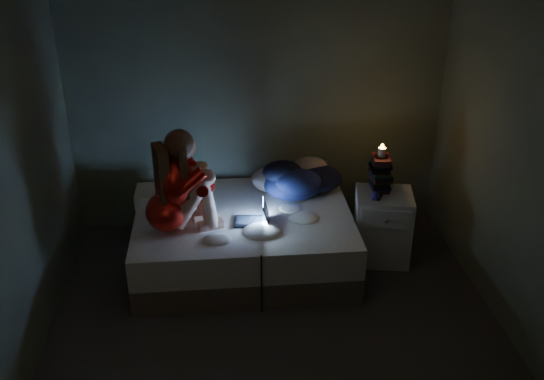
{
  "coord_description": "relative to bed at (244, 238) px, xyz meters",
  "views": [
    {
      "loc": [
        -0.4,
        -3.75,
        3.23
      ],
      "look_at": [
        0.05,
        1.0,
        0.8
      ],
      "focal_mm": 41.02,
      "sensor_mm": 36.0,
      "label": 1
    }
  ],
  "objects": [
    {
      "name": "nightstand",
      "position": [
        1.28,
        -0.03,
        0.07
      ],
      "size": [
        0.57,
        0.53,
        0.67
      ],
      "primitive_type": "cube",
      "rotation": [
        0.0,
        0.0,
        -0.18
      ],
      "color": "silver",
      "rests_on": "ground"
    },
    {
      "name": "laptop",
      "position": [
        0.06,
        -0.17,
        0.37
      ],
      "size": [
        0.33,
        0.24,
        0.22
      ],
      "primitive_type": null,
      "rotation": [
        0.0,
        0.0,
        -0.09
      ],
      "color": "black",
      "rests_on": "bed"
    },
    {
      "name": "clothes_pile",
      "position": [
        0.49,
        0.32,
        0.45
      ],
      "size": [
        0.67,
        0.57,
        0.36
      ],
      "primitive_type": null,
      "rotation": [
        0.0,
        0.0,
        -0.16
      ],
      "color": "navy",
      "rests_on": "bed"
    },
    {
      "name": "phone",
      "position": [
        1.2,
        -0.09,
        0.41
      ],
      "size": [
        0.11,
        0.15,
        0.01
      ],
      "primitive_type": "cube",
      "rotation": [
        0.0,
        0.0,
        -0.3
      ],
      "color": "black",
      "rests_on": "nightstand"
    },
    {
      "name": "wall_left",
      "position": [
        -1.61,
        -1.1,
        1.04
      ],
      "size": [
        0.02,
        3.8,
        2.6
      ],
      "primitive_type": "cube",
      "color": "#4B4F47",
      "rests_on": "ground"
    },
    {
      "name": "book_stack",
      "position": [
        1.24,
        0.07,
        0.58
      ],
      "size": [
        0.19,
        0.25,
        0.34
      ],
      "primitive_type": null,
      "color": "black",
      "rests_on": "nightstand"
    },
    {
      "name": "bed",
      "position": [
        0.0,
        0.0,
        0.0
      ],
      "size": [
        1.92,
        1.44,
        0.53
      ],
      "primitive_type": null,
      "color": "beige",
      "rests_on": "ground"
    },
    {
      "name": "woman",
      "position": [
        -0.64,
        -0.25,
        0.72
      ],
      "size": [
        0.64,
        0.51,
        0.9
      ],
      "primitive_type": null,
      "rotation": [
        0.0,
        0.0,
        0.3
      ],
      "color": "#A2150E",
      "rests_on": "bed"
    },
    {
      "name": "pillow",
      "position": [
        -0.75,
        0.29,
        0.33
      ],
      "size": [
        0.44,
        0.31,
        0.13
      ],
      "primitive_type": "cube",
      "color": "white",
      "rests_on": "bed"
    },
    {
      "name": "wall_back",
      "position": [
        0.2,
        0.81,
        1.04
      ],
      "size": [
        3.6,
        0.02,
        2.6
      ],
      "primitive_type": "cube",
      "color": "#4B4F47",
      "rests_on": "ground"
    },
    {
      "name": "blue_orb",
      "position": [
        1.18,
        -0.14,
        0.45
      ],
      "size": [
        0.08,
        0.08,
        0.08
      ],
      "primitive_type": "sphere",
      "color": "navy",
      "rests_on": "nightstand"
    },
    {
      "name": "floor",
      "position": [
        0.2,
        -1.1,
        -0.27
      ],
      "size": [
        3.6,
        3.8,
        0.02
      ],
      "primitive_type": "cube",
      "color": "#3A3735",
      "rests_on": "ground"
    },
    {
      "name": "wall_right",
      "position": [
        2.01,
        -1.1,
        1.04
      ],
      "size": [
        0.02,
        3.8,
        2.6
      ],
      "primitive_type": "cube",
      "color": "#4B4F47",
      "rests_on": "ground"
    },
    {
      "name": "candle",
      "position": [
        1.24,
        0.07,
        0.79
      ],
      "size": [
        0.07,
        0.07,
        0.08
      ],
      "primitive_type": "cylinder",
      "color": "beige",
      "rests_on": "book_stack"
    }
  ]
}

